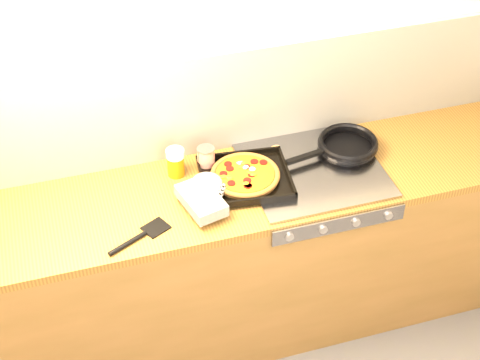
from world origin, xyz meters
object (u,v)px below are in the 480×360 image
object	(u,v)px
pizza_on_tray	(233,181)
juice_glass	(176,162)
tomato_can	(206,158)
frying_pan	(347,145)

from	to	relation	value
pizza_on_tray	juice_glass	size ratio (longest dim) A/B	4.00
tomato_can	juice_glass	distance (m)	0.14
juice_glass	frying_pan	bearing A→B (deg)	-5.09
tomato_can	juice_glass	bearing A→B (deg)	-179.38
frying_pan	tomato_can	distance (m)	0.65
pizza_on_tray	tomato_can	size ratio (longest dim) A/B	4.73
pizza_on_tray	tomato_can	bearing A→B (deg)	113.30
juice_glass	pizza_on_tray	bearing A→B (deg)	-38.61
tomato_can	juice_glass	size ratio (longest dim) A/B	0.85
frying_pan	juice_glass	world-z (taller)	juice_glass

